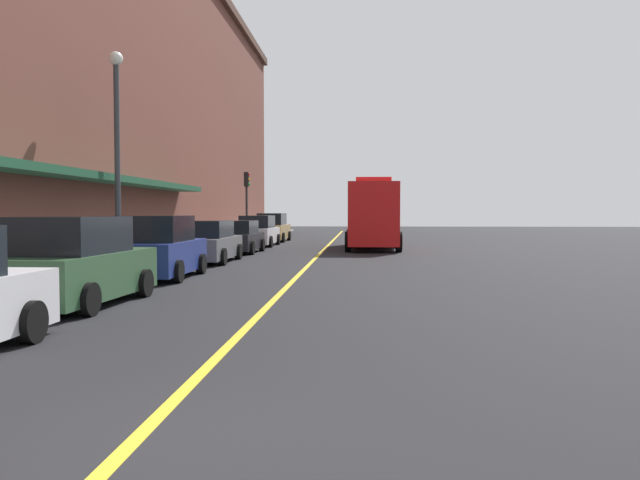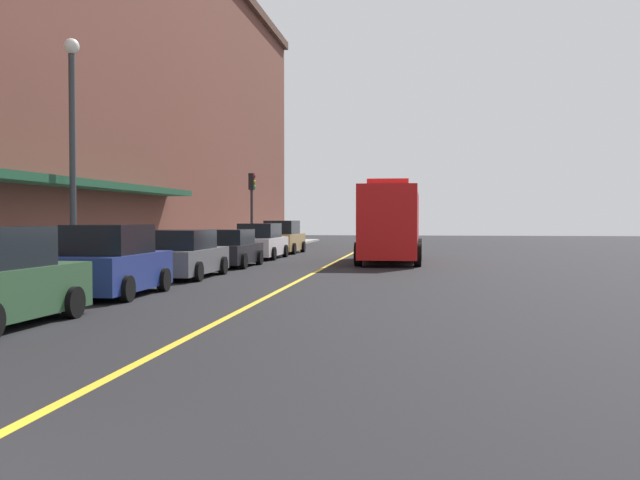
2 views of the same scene
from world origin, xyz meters
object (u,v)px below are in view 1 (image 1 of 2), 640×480
Objects in this scene: parked_car_2 at (159,249)px; street_lamp_left at (117,136)px; parking_meter_0 at (52,250)px; parked_car_6 at (272,228)px; parked_car_1 at (76,264)px; traffic_light_near at (247,193)px; fire_truck at (373,216)px; parking_meter_3 at (8,255)px; parked_car_5 at (258,232)px; parked_car_4 at (238,238)px; parked_car_3 at (207,243)px.

parked_car_2 is 0.61× the size of street_lamp_left.
street_lamp_left is (-0.60, 5.68, 3.34)m from parking_meter_0.
street_lamp_left is at bearing 176.01° from parked_car_6.
traffic_light_near reaches higher than parked_car_1.
fire_truck is (6.44, -7.64, 0.86)m from parked_car_6.
parked_car_1 is 1.07× the size of parked_car_2.
parked_car_6 is at bearing -139.63° from fire_truck.
parked_car_2 is 4.05m from parking_meter_0.
parking_meter_3 is at bearing -90.13° from traffic_light_near.
parking_meter_0 is at bearing 176.90° from parked_car_5.
street_lamp_left is (-2.02, -9.74, 3.67)m from parked_car_4.
street_lamp_left is at bearing 173.45° from parked_car_5.
traffic_light_near is (-7.82, 5.80, 1.43)m from fire_truck.
street_lamp_left reaches higher than parked_car_4.
parking_meter_3 is 0.19× the size of street_lamp_left.
fire_truck is at bearing 58.60° from street_lamp_left.
parked_car_5 reaches higher than parked_car_4.
parked_car_5 is at bearing -0.37° from parked_car_2.
parked_car_2 is 17.74m from parked_car_5.
street_lamp_left is at bearing -31.19° from fire_truck.
parked_car_3 is 11.84m from fire_truck.
street_lamp_left is (-1.96, 1.87, 3.55)m from parked_car_2.
parked_car_1 is 23.25m from parked_car_5.
parked_car_6 is 0.67× the size of street_lamp_left.
parked_car_6 is at bearing -0.36° from parked_car_3.
parking_meter_3 is (-1.33, -11.61, 0.29)m from parked_car_3.
parking_meter_3 is (-1.36, -5.67, 0.21)m from parked_car_2.
traffic_light_near is (-1.37, -1.84, 2.29)m from parked_car_6.
parking_meter_0 is (-1.43, -27.20, 0.20)m from parked_car_6.
traffic_light_near is at bearing 5.01° from parked_car_1.
street_lamp_left reaches higher than parking_meter_3.
parked_car_4 is at bearing -0.58° from parked_car_2.
fire_truck is at bearing -22.76° from parked_car_2.
traffic_light_near reaches higher than parking_meter_3.
parked_car_4 is 10.33m from traffic_light_near.
fire_truck reaches higher than parked_car_5.
parking_meter_3 is at bearing 99.01° from parked_car_1.
parked_car_2 is at bearing -86.56° from traffic_light_near.
street_lamp_left is at bearing -91.92° from traffic_light_near.
fire_truck is (6.52, 15.76, 0.88)m from parked_car_2.
street_lamp_left is at bearing 154.69° from parked_car_3.
parked_car_5 is at bearing 2.20° from parked_car_1.
parked_car_4 is at bearing -0.94° from parked_car_3.
parked_car_1 is 3.38× the size of parking_meter_3.
parked_car_2 is 0.88× the size of parked_car_5.
parked_car_1 is at bearing -75.12° from street_lamp_left.
parked_car_5 is (0.03, 17.74, -0.04)m from parked_car_2.
parking_meter_3 is (-7.88, -21.42, -0.67)m from fire_truck.
parked_car_3 reaches higher than parked_car_4.
parked_car_5 is at bearing 86.61° from parking_meter_3.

